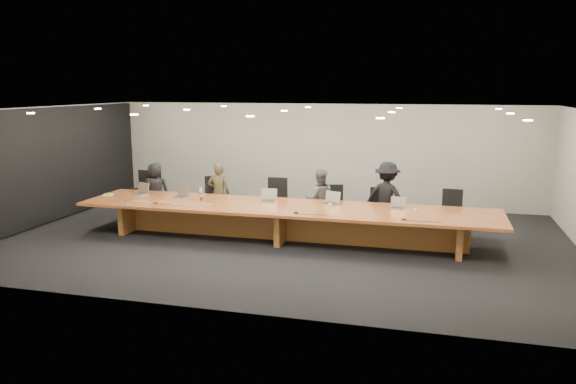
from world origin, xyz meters
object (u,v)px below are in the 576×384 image
conference_table (284,216)px  paper_cup_near (330,205)px  chair_mid_left (275,202)px  amber_mug (202,199)px  person_c (320,199)px  person_a (156,191)px  mic_right (403,219)px  chair_left (214,199)px  av_box (124,203)px  mic_left (155,203)px  water_bottle (201,193)px  person_d (387,197)px  chair_far_left (142,194)px  paper_cup_far (415,211)px  mic_center (296,212)px  laptop_e (398,203)px  chair_far_right (451,213)px  laptop_c (268,195)px  laptop_d (330,198)px  chair_right (378,209)px  laptop_b (180,192)px  laptop_a (139,189)px  chair_mid_right (335,207)px  person_b (219,193)px

conference_table → paper_cup_near: bearing=7.9°
chair_mid_left → amber_mug: bearing=-139.7°
person_c → paper_cup_near: person_c is taller
person_a → mic_right: person_a is taller
chair_left → av_box: 2.35m
person_a → mic_left: (0.85, -1.61, 0.06)m
water_bottle → av_box: bearing=-144.3°
person_d → mic_right: person_d is taller
chair_left → paper_cup_near: chair_left is taller
chair_far_left → mic_left: bearing=-43.3°
water_bottle → paper_cup_far: size_ratio=3.12×
mic_center → laptop_e: bearing=26.2°
amber_mug → paper_cup_near: 2.91m
chair_far_right → chair_left: bearing=-175.1°
water_bottle → paper_cup_far: bearing=-2.2°
person_c → person_d: size_ratio=0.86×
laptop_c → paper_cup_near: size_ratio=4.50×
chair_mid_left → laptop_d: 1.70m
chair_right → mic_left: size_ratio=9.32×
laptop_b → paper_cup_near: laptop_b is taller
person_d → mic_left: (-4.86, -1.73, -0.04)m
laptop_a → mic_left: bearing=-22.7°
mic_center → mic_right: (2.14, -0.02, -0.00)m
mic_left → av_box: bearing=-158.5°
laptop_d → av_box: bearing=-145.3°
water_bottle → amber_mug: water_bottle is taller
chair_left → chair_right: bearing=-18.1°
chair_left → av_box: size_ratio=5.46×
person_a → mic_center: bearing=144.2°
chair_mid_left → paper_cup_far: bearing=-18.5°
chair_right → paper_cup_far: chair_right is taller
laptop_d → mic_right: 1.95m
chair_mid_right → mic_right: bearing=-64.5°
chair_far_right → person_a: bearing=-174.3°
chair_mid_left → water_bottle: chair_mid_left is taller
chair_mid_right → mic_center: (-0.46, -1.88, 0.25)m
conference_table → person_b: person_b is taller
person_d → av_box: bearing=37.8°
person_d → mic_left: 5.16m
person_b → mic_left: bearing=46.8°
chair_mid_right → chair_far_right: chair_far_right is taller
conference_table → mic_right: 2.63m
mic_center → paper_cup_far: bearing=16.4°
person_d → laptop_d: 1.42m
mic_left → amber_mug: bearing=32.5°
chair_far_right → water_bottle: 5.62m
chair_right → laptop_a: bearing=-169.4°
chair_mid_left → person_d: bearing=1.4°
conference_table → laptop_b: 2.62m
chair_right → chair_far_right: bearing=-1.7°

